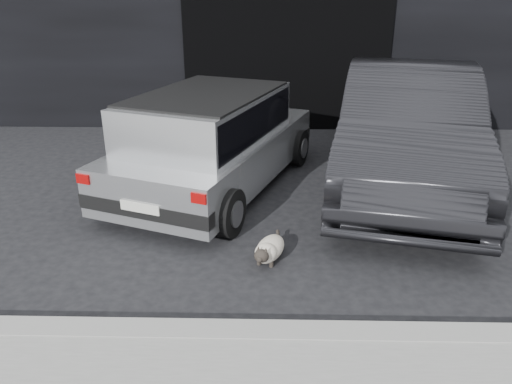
{
  "coord_description": "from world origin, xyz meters",
  "views": [
    {
      "loc": [
        0.63,
        -5.97,
        2.77
      ],
      "look_at": [
        0.51,
        -0.66,
        0.54
      ],
      "focal_mm": 35.0,
      "sensor_mm": 36.0,
      "label": 1
    }
  ],
  "objects_px": {
    "second_car": "(408,127)",
    "cat_white": "(179,213)",
    "cat_siamese": "(269,250)",
    "silver_hatchback": "(212,137)"
  },
  "relations": [
    {
      "from": "silver_hatchback",
      "to": "cat_siamese",
      "type": "bearing_deg",
      "value": -48.09
    },
    {
      "from": "second_car",
      "to": "cat_siamese",
      "type": "distance_m",
      "value": 3.17
    },
    {
      "from": "cat_white",
      "to": "silver_hatchback",
      "type": "bearing_deg",
      "value": 174.86
    },
    {
      "from": "silver_hatchback",
      "to": "cat_white",
      "type": "distance_m",
      "value": 1.43
    },
    {
      "from": "cat_siamese",
      "to": "silver_hatchback",
      "type": "bearing_deg",
      "value": -50.47
    },
    {
      "from": "second_car",
      "to": "cat_white",
      "type": "bearing_deg",
      "value": -140.22
    },
    {
      "from": "cat_siamese",
      "to": "cat_white",
      "type": "distance_m",
      "value": 1.34
    },
    {
      "from": "cat_siamese",
      "to": "cat_white",
      "type": "relative_size",
      "value": 0.96
    },
    {
      "from": "cat_white",
      "to": "second_car",
      "type": "bearing_deg",
      "value": 124.32
    },
    {
      "from": "cat_white",
      "to": "cat_siamese",
      "type": "bearing_deg",
      "value": 61.75
    }
  ]
}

